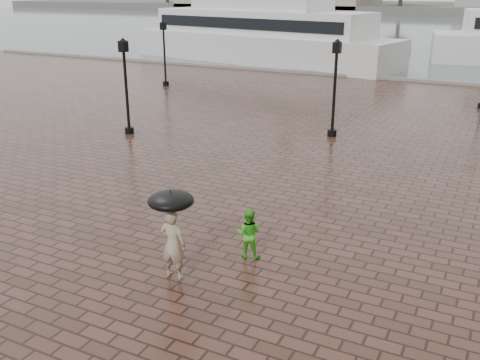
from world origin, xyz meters
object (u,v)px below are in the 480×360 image
Objects in this scene: ferry_near at (260,33)px; child_pedestrian at (249,234)px; street_lamps at (275,71)px; adult_pedestrian at (173,244)px.

child_pedestrian is at bearing -54.36° from ferry_near.
ferry_near is at bearing -76.95° from child_pedestrian.
street_lamps is 17.54m from child_pedestrian.
child_pedestrian is at bearing -128.60° from adult_pedestrian.
adult_pedestrian is at bearing -74.33° from street_lamps.
street_lamps is at bearing -51.73° from ferry_near.
ferry_near is at bearing 116.89° from street_lamps.
child_pedestrian is 39.32m from ferry_near.
adult_pedestrian reaches higher than child_pedestrian.
adult_pedestrian is (5.08, -18.09, -1.42)m from street_lamps.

